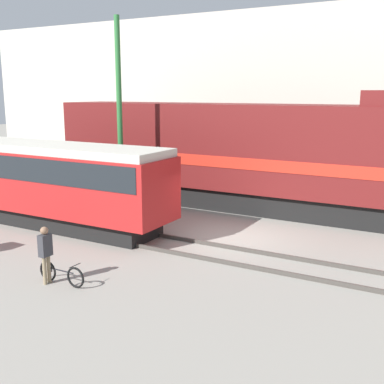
% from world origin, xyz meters
% --- Properties ---
extents(ground_plane, '(120.00, 120.00, 0.00)m').
position_xyz_m(ground_plane, '(0.00, 0.00, 0.00)').
color(ground_plane, gray).
extents(track_near, '(60.00, 1.51, 0.14)m').
position_xyz_m(track_near, '(0.00, -1.92, 0.07)').
color(track_near, '#47423D').
rests_on(track_near, ground).
extents(track_far, '(60.00, 1.51, 0.14)m').
position_xyz_m(track_far, '(0.00, 4.61, 0.07)').
color(track_far, '#47423D').
rests_on(track_far, ground).
extents(building_backdrop, '(49.65, 6.00, 9.94)m').
position_xyz_m(building_backdrop, '(0.00, 13.83, 4.97)').
color(building_backdrop, beige).
rests_on(building_backdrop, ground).
extents(freight_locomotive, '(17.78, 3.04, 5.40)m').
position_xyz_m(freight_locomotive, '(-2.02, 4.61, 2.52)').
color(freight_locomotive, black).
rests_on(freight_locomotive, ground).
extents(streetcar, '(10.64, 2.54, 3.32)m').
position_xyz_m(streetcar, '(-7.05, -1.92, 1.90)').
color(streetcar, black).
rests_on(streetcar, ground).
extents(bicycle, '(1.65, 0.44, 0.67)m').
position_xyz_m(bicycle, '(-2.29, -6.35, 0.31)').
color(bicycle, black).
rests_on(bicycle, ground).
extents(person, '(0.22, 0.36, 1.67)m').
position_xyz_m(person, '(-2.70, -6.50, 1.01)').
color(person, '#8C7A5B').
rests_on(person, ground).
extents(utility_pole_left, '(0.24, 0.24, 8.51)m').
position_xyz_m(utility_pole_left, '(-6.04, 1.35, 4.26)').
color(utility_pole_left, '#2D7238').
rests_on(utility_pole_left, ground).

